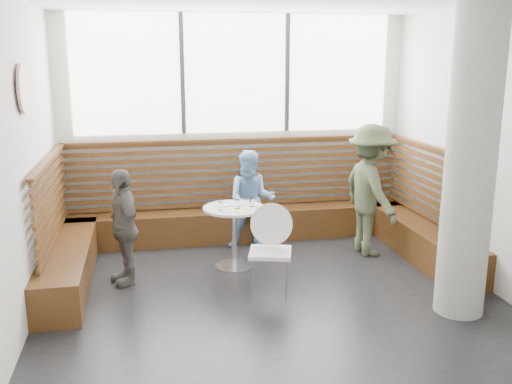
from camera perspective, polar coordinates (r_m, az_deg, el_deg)
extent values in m
cube|color=silver|center=(5.87, 1.92, 3.48)|extent=(5.00, 5.00, 3.20)
cube|color=black|center=(6.35, 1.80, -10.87)|extent=(5.00, 5.00, 0.01)
cube|color=white|center=(8.22, -2.07, 11.75)|extent=(4.50, 0.02, 1.65)
cube|color=#3F3F42|center=(8.12, -7.38, 11.62)|extent=(0.06, 0.04, 1.65)
cube|color=#3F3F42|center=(8.36, 3.15, 11.76)|extent=(0.06, 0.04, 1.65)
cube|color=#412610|center=(8.34, -1.69, -3.23)|extent=(5.00, 0.50, 0.45)
cube|color=#412610|center=(7.34, -18.00, -6.25)|extent=(0.50, 2.50, 0.45)
cube|color=#412610|center=(8.11, 15.46, -4.20)|extent=(0.50, 2.50, 0.45)
cube|color=#462811|center=(8.33, -1.92, 1.89)|extent=(4.88, 0.08, 0.98)
cube|color=#462811|center=(7.16, -19.76, -0.81)|extent=(0.08, 2.38, 0.98)
cube|color=#462811|center=(8.01, 16.87, 0.85)|extent=(0.08, 2.38, 0.98)
cylinder|color=gray|center=(6.04, 20.67, 2.89)|extent=(0.50, 0.50, 3.20)
cylinder|color=white|center=(6.15, -22.25, 9.52)|extent=(0.03, 0.50, 0.50)
cylinder|color=silver|center=(7.32, -2.19, -7.41)|extent=(0.48, 0.48, 0.03)
cylinder|color=silver|center=(7.19, -2.21, -4.56)|extent=(0.07, 0.07, 0.76)
cylinder|color=#B7B7BA|center=(7.08, -2.24, -1.64)|extent=(0.77, 0.77, 0.03)
cube|color=white|center=(6.36, 1.45, -6.08)|extent=(0.46, 0.44, 0.04)
cylinder|color=white|center=(6.46, 1.08, -3.24)|extent=(0.48, 0.11, 0.48)
cylinder|color=silver|center=(6.27, 0.09, -8.89)|extent=(0.02, 0.02, 0.47)
cylinder|color=silver|center=(6.35, 3.41, -8.63)|extent=(0.02, 0.02, 0.47)
cylinder|color=silver|center=(6.56, -0.48, -7.83)|extent=(0.02, 0.02, 0.47)
cylinder|color=silver|center=(6.64, 2.69, -7.60)|extent=(0.02, 0.02, 0.47)
imported|color=#454F34|center=(7.72, 11.41, 0.18)|extent=(0.77, 1.20, 1.76)
imported|color=#83B0E4|center=(7.84, -0.46, -0.80)|extent=(0.78, 0.67, 1.38)
imported|color=#5B5753|center=(6.81, -13.12, -3.40)|extent=(0.57, 0.87, 1.37)
cylinder|color=white|center=(7.16, -3.31, -1.29)|extent=(0.20, 0.20, 0.01)
cylinder|color=white|center=(7.20, -1.88, -1.19)|extent=(0.19, 0.19, 0.01)
cylinder|color=white|center=(6.94, -3.59, -1.41)|extent=(0.06, 0.06, 0.10)
cylinder|color=white|center=(7.01, -1.87, -1.21)|extent=(0.07, 0.07, 0.11)
cylinder|color=white|center=(7.10, -0.42, -1.02)|extent=(0.07, 0.07, 0.11)
cube|color=#A5C64C|center=(6.90, -1.90, -1.88)|extent=(0.24, 0.18, 0.00)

